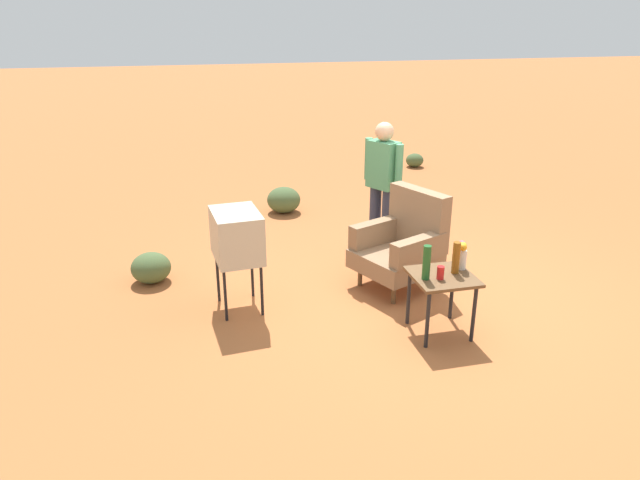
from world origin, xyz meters
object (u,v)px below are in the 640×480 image
at_px(armchair, 403,243).
at_px(bottle_tall_amber, 456,258).
at_px(tv_on_stand, 237,236).
at_px(bottle_wine_green, 427,262).
at_px(side_table, 442,283).
at_px(person_standing, 383,181).
at_px(flower_vase, 462,254).
at_px(soda_can_red, 440,273).

bearing_deg(armchair, bottle_tall_amber, 5.94).
distance_m(tv_on_stand, bottle_wine_green, 1.84).
distance_m(armchair, side_table, 1.04).
distance_m(side_table, tv_on_stand, 2.01).
bearing_deg(bottle_tall_amber, person_standing, -178.88).
xyz_separation_m(person_standing, bottle_tall_amber, (1.92, 0.04, -0.20)).
distance_m(person_standing, flower_vase, 1.86).
xyz_separation_m(tv_on_stand, person_standing, (-1.01, 1.85, 0.16)).
relative_size(bottle_wine_green, soda_can_red, 2.62).
xyz_separation_m(person_standing, soda_can_red, (2.01, -0.15, -0.29)).
relative_size(armchair, tv_on_stand, 1.03).
bearing_deg(flower_vase, person_standing, -175.89).
bearing_deg(bottle_tall_amber, side_table, -79.78).
relative_size(tv_on_stand, bottle_wine_green, 3.22).
distance_m(armchair, flower_vase, 0.99).
bearing_deg(flower_vase, bottle_tall_amber, -52.20).
relative_size(soda_can_red, flower_vase, 0.46).
distance_m(armchair, person_standing, 1.01).
relative_size(armchair, soda_can_red, 8.69).
relative_size(person_standing, flower_vase, 6.19).
relative_size(armchair, bottle_wine_green, 3.31).
relative_size(side_table, bottle_wine_green, 1.84).
bearing_deg(tv_on_stand, person_standing, 118.76).
distance_m(bottle_wine_green, bottle_tall_amber, 0.32).
relative_size(tv_on_stand, flower_vase, 3.89).
height_order(side_table, bottle_wine_green, bottle_wine_green).
bearing_deg(side_table, bottle_tall_amber, 100.22).
bearing_deg(flower_vase, soda_can_red, -59.79).
xyz_separation_m(person_standing, bottle_wine_green, (1.98, -0.28, -0.19)).
relative_size(tv_on_stand, person_standing, 0.63).
relative_size(tv_on_stand, bottle_tall_amber, 3.43).
bearing_deg(tv_on_stand, bottle_tall_amber, 64.35).
bearing_deg(soda_can_red, side_table, 138.91).
relative_size(person_standing, bottle_wine_green, 5.12).
height_order(armchair, bottle_tall_amber, armchair).
xyz_separation_m(armchair, flower_vase, (0.94, 0.20, 0.24)).
height_order(armchair, flower_vase, armchair).
bearing_deg(bottle_wine_green, side_table, 101.08).
xyz_separation_m(armchair, tv_on_stand, (0.11, -1.78, 0.28)).
height_order(tv_on_stand, bottle_tall_amber, tv_on_stand).
relative_size(side_table, soda_can_red, 4.82).
bearing_deg(soda_can_red, person_standing, 175.73).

